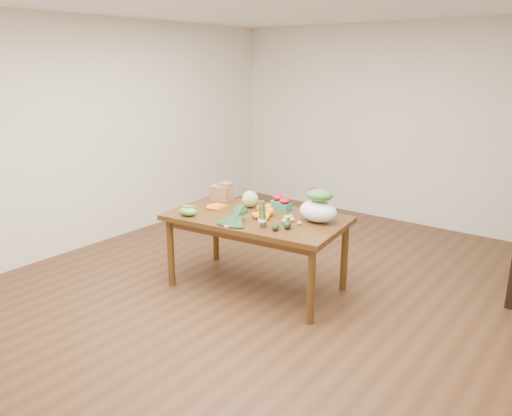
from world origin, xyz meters
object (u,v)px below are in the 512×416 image
Objects in this scene: dining_table at (257,252)px; cabbage at (250,199)px; mandarin_cluster at (261,214)px; paper_bag at (221,191)px; kale_bunch at (233,216)px; asparagus_bundle at (262,214)px; salad_bag at (318,207)px.

dining_table is 0.56m from cabbage.
mandarin_cluster is (0.33, -0.24, -0.04)m from cabbage.
paper_bag reaches higher than mandarin_cluster.
kale_bunch is (0.65, -0.58, -0.02)m from paper_bag.
cabbage is 0.43× the size of kale_bunch.
asparagus_bundle is (0.16, -0.20, 0.08)m from mandarin_cluster.
salad_bag is (0.80, 0.01, 0.06)m from cabbage.
cabbage is at bearing 143.53° from mandarin_cluster.
kale_bunch is at bearing -107.49° from mandarin_cluster.
mandarin_cluster is at bearing -151.75° from salad_bag.
cabbage is at bearing -3.90° from paper_bag.
asparagus_bundle is 0.69× the size of salad_bag.
dining_table is 0.57m from kale_bunch.
cabbage is 0.47× the size of salad_bag.
asparagus_bundle is at bearing -42.09° from cabbage.
mandarin_cluster is 0.45× the size of kale_bunch.
cabbage is at bearing 105.84° from kale_bunch.
paper_bag reaches higher than cabbage.
kale_bunch is 0.80m from salad_bag.
asparagus_bundle reaches higher than cabbage.
paper_bag is 1.02m from asparagus_bundle.
mandarin_cluster is 0.49× the size of salad_bag.
salad_bag reaches higher than kale_bunch.
asparagus_bundle reaches higher than paper_bag.
mandarin_cluster reaches higher than dining_table.
mandarin_cluster is 0.54m from salad_bag.
mandarin_cluster is at bearing -19.92° from paper_bag.
kale_bunch reaches higher than mandarin_cluster.
cabbage is 0.66m from asparagus_bundle.
asparagus_bundle is at bearing -27.39° from paper_bag.
salad_bag is at bearing 13.65° from dining_table.
salad_bag is (1.22, -0.02, 0.05)m from paper_bag.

